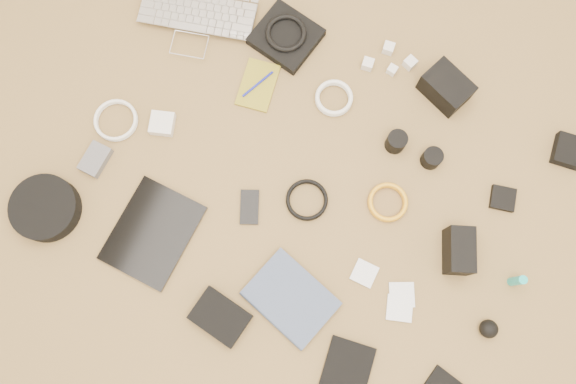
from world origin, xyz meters
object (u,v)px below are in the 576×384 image
at_px(dslr_camera, 446,88).
at_px(headphone_case, 45,208).
at_px(phone, 250,207).
at_px(paperback, 270,322).
at_px(laptop, 195,27).
at_px(tablet, 153,233).

relative_size(dslr_camera, headphone_case, 0.73).
height_order(dslr_camera, headphone_case, dslr_camera).
height_order(phone, paperback, paperback).
height_order(dslr_camera, phone, dslr_camera).
height_order(laptop, headphone_case, headphone_case).
relative_size(laptop, headphone_case, 1.88).
relative_size(tablet, paperback, 1.18).
distance_m(dslr_camera, tablet, 0.98).
xyz_separation_m(phone, paperback, (0.19, -0.28, 0.01)).
relative_size(laptop, paperback, 1.56).
bearing_deg(paperback, headphone_case, 105.82).
xyz_separation_m(headphone_case, paperback, (0.73, -0.03, -0.02)).
relative_size(laptop, dslr_camera, 2.57).
height_order(headphone_case, paperback, headphone_case).
distance_m(tablet, phone, 0.29).
distance_m(headphone_case, paperback, 0.73).
xyz_separation_m(laptop, paperback, (0.59, -0.73, -0.00)).
bearing_deg(laptop, dslr_camera, -4.73).
height_order(laptop, dslr_camera, dslr_camera).
relative_size(dslr_camera, phone, 1.37).
relative_size(phone, paperback, 0.44).
xyz_separation_m(dslr_camera, phone, (-0.40, -0.57, -0.04)).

